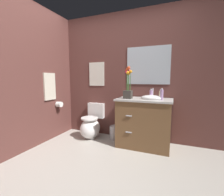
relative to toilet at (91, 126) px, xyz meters
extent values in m
plane|color=#B2ADA3|center=(0.57, -1.20, -0.24)|extent=(8.48, 8.48, 0.00)
cube|color=brown|center=(0.77, 0.30, 1.01)|extent=(3.96, 0.05, 2.50)
cube|color=brown|center=(-0.73, -0.76, 1.01)|extent=(0.05, 4.13, 2.50)
ellipsoid|color=white|center=(0.00, -0.05, -0.04)|extent=(0.38, 0.48, 0.40)
cube|color=white|center=(0.00, 0.00, -0.15)|extent=(0.22, 0.26, 0.18)
cube|color=white|center=(0.00, 0.24, 0.28)|extent=(0.36, 0.13, 0.32)
cylinder|color=white|center=(0.00, -0.07, 0.17)|extent=(0.34, 0.34, 0.03)
cylinder|color=#B7B7BC|center=(0.00, 0.24, 0.44)|extent=(0.04, 0.04, 0.02)
cube|color=brown|center=(1.08, -0.03, 0.17)|extent=(0.90, 0.52, 0.83)
cube|color=#BCB7B2|center=(1.08, -0.03, 0.60)|extent=(0.94, 0.56, 0.03)
ellipsoid|color=white|center=(1.20, -0.03, 0.63)|extent=(0.36, 0.26, 0.10)
cylinder|color=#B7B7BC|center=(1.20, 0.13, 0.70)|extent=(0.02, 0.02, 0.18)
cube|color=#B7B7BC|center=(0.88, -0.30, 0.35)|extent=(0.10, 0.02, 0.02)
cube|color=#B7B7BC|center=(0.88, -0.30, 0.07)|extent=(0.10, 0.02, 0.02)
cube|color=#38332D|center=(0.80, -0.10, 0.68)|extent=(0.14, 0.14, 0.14)
cylinder|color=#386B2D|center=(0.84, -0.09, 0.92)|extent=(0.01, 0.01, 0.33)
sphere|color=orange|center=(0.84, -0.09, 1.08)|extent=(0.06, 0.06, 0.06)
cylinder|color=#386B2D|center=(0.81, -0.08, 0.92)|extent=(0.01, 0.01, 0.34)
sphere|color=#E01E51|center=(0.81, -0.08, 1.09)|extent=(0.06, 0.06, 0.06)
cylinder|color=#386B2D|center=(0.80, -0.07, 0.90)|extent=(0.01, 0.01, 0.29)
sphere|color=orange|center=(0.80, -0.07, 1.05)|extent=(0.06, 0.06, 0.06)
cylinder|color=#386B2D|center=(0.79, -0.08, 0.94)|extent=(0.01, 0.01, 0.37)
sphere|color=#EA4C23|center=(0.79, -0.08, 1.12)|extent=(0.06, 0.06, 0.06)
cylinder|color=#386B2D|center=(0.78, -0.10, 0.93)|extent=(0.01, 0.01, 0.35)
sphere|color=#EA4C23|center=(0.78, -0.10, 1.10)|extent=(0.06, 0.06, 0.06)
cylinder|color=#386B2D|center=(0.78, -0.12, 0.91)|extent=(0.01, 0.01, 0.32)
sphere|color=#E01E51|center=(0.78, -0.12, 1.07)|extent=(0.06, 0.06, 0.06)
cylinder|color=#386B2D|center=(0.80, -0.12, 0.91)|extent=(0.01, 0.01, 0.31)
sphere|color=orange|center=(0.80, -0.12, 1.07)|extent=(0.06, 0.06, 0.06)
cylinder|color=#386B2D|center=(0.82, -0.12, 0.95)|extent=(0.01, 0.01, 0.39)
sphere|color=#EA4C23|center=(0.82, -0.12, 1.14)|extent=(0.06, 0.06, 0.06)
cylinder|color=beige|center=(1.34, 0.06, 0.68)|extent=(0.06, 0.06, 0.14)
cylinder|color=silver|center=(1.34, 0.06, 0.77)|extent=(0.03, 0.03, 0.02)
cylinder|color=#B28CBF|center=(1.37, -0.06, 0.70)|extent=(0.05, 0.05, 0.17)
cylinder|color=#B7B7BC|center=(1.37, -0.06, 0.79)|extent=(0.03, 0.03, 0.02)
cylinder|color=#B28CBF|center=(1.18, 0.05, 0.69)|extent=(0.05, 0.05, 0.15)
cylinder|color=#B7B7BC|center=(1.18, 0.05, 0.77)|extent=(0.03, 0.03, 0.02)
cylinder|color=#B7B7BC|center=(0.48, 0.08, -0.11)|extent=(0.18, 0.18, 0.26)
torus|color=#B7B7BC|center=(0.48, 0.08, 0.02)|extent=(0.18, 0.18, 0.01)
cube|color=silver|center=(0.00, 0.27, 1.06)|extent=(0.35, 0.01, 0.50)
cube|color=#B2BCC6|center=(1.08, 0.27, 1.21)|extent=(0.80, 0.01, 0.70)
cube|color=beige|center=(-0.69, -0.38, 0.81)|extent=(0.03, 0.28, 0.52)
cylinder|color=white|center=(-0.63, -0.20, 0.44)|extent=(0.11, 0.11, 0.11)
camera|label=1|loc=(1.54, -2.69, 0.95)|focal=24.59mm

